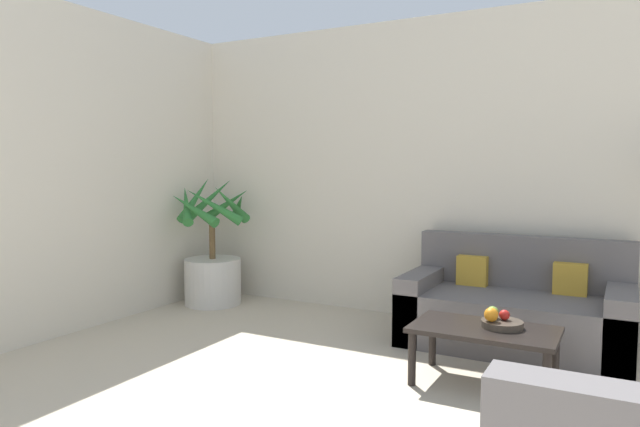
# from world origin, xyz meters

# --- Properties ---
(wall_back) EXTENTS (8.53, 0.06, 2.70)m
(wall_back) POSITION_xyz_m (0.00, 6.37, 1.35)
(wall_back) COLOR beige
(wall_back) RESTS_ON ground_plane
(potted_palm) EXTENTS (0.83, 0.83, 1.29)m
(potted_palm) POSITION_xyz_m (-3.09, 5.84, 0.42)
(potted_palm) COLOR beige
(potted_palm) RESTS_ON ground_plane
(sofa_loveseat) EXTENTS (1.64, 0.84, 0.82)m
(sofa_loveseat) POSITION_xyz_m (-0.18, 5.86, 0.27)
(sofa_loveseat) COLOR #605B5B
(sofa_loveseat) RESTS_ON ground_plane
(coffee_table) EXTENTS (0.88, 0.52, 0.37)m
(coffee_table) POSITION_xyz_m (-0.21, 4.95, 0.32)
(coffee_table) COLOR black
(coffee_table) RESTS_ON ground_plane
(fruit_bowl) EXTENTS (0.26, 0.26, 0.04)m
(fruit_bowl) POSITION_xyz_m (-0.11, 5.00, 0.39)
(fruit_bowl) COLOR #42382D
(fruit_bowl) RESTS_ON coffee_table
(apple_red) EXTENTS (0.07, 0.07, 0.07)m
(apple_red) POSITION_xyz_m (-0.10, 5.03, 0.45)
(apple_red) COLOR red
(apple_red) RESTS_ON fruit_bowl
(apple_green) EXTENTS (0.08, 0.08, 0.08)m
(apple_green) POSITION_xyz_m (-0.18, 5.04, 0.45)
(apple_green) COLOR olive
(apple_green) RESTS_ON fruit_bowl
(orange_fruit) EXTENTS (0.09, 0.09, 0.09)m
(orange_fruit) POSITION_xyz_m (-0.17, 4.95, 0.46)
(orange_fruit) COLOR orange
(orange_fruit) RESTS_ON fruit_bowl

